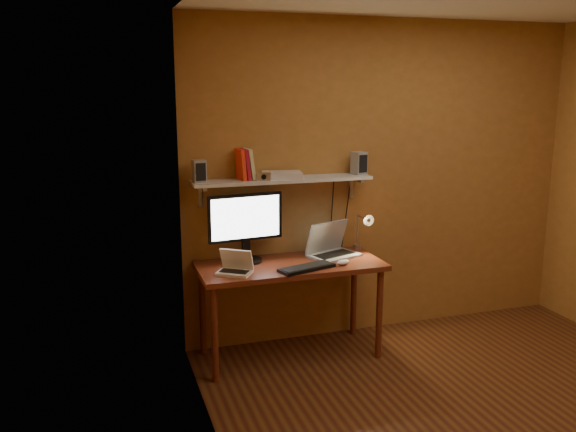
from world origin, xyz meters
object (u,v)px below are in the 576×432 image
object	(u,v)px
laptop	(331,247)
desk_lamp	(364,227)
speaker_left	(199,171)
shelf_camera	(264,177)
router	(282,175)
speaker_right	(359,163)
monitor	(246,224)
wall_shelf	(283,180)
mouse	(343,262)
netbook	(235,267)
desk	(290,274)
keyboard	(307,268)

from	to	relation	value
laptop	desk_lamp	size ratio (longest dim) A/B	1.19
desk_lamp	speaker_left	xyz separation A→B (m)	(-1.30, 0.06, 0.50)
shelf_camera	router	xyz separation A→B (m)	(0.16, 0.07, -0.01)
speaker_right	shelf_camera	bearing A→B (deg)	170.38
monitor	laptop	world-z (taller)	monitor
wall_shelf	laptop	bearing A→B (deg)	-13.38
mouse	speaker_left	distance (m)	1.27
wall_shelf	netbook	bearing A→B (deg)	-146.12
speaker_right	router	distance (m)	0.65
desk	shelf_camera	size ratio (longest dim) A/B	12.91
netbook	keyboard	world-z (taller)	netbook
speaker_left	keyboard	bearing A→B (deg)	-32.30
mouse	monitor	bearing A→B (deg)	136.31
monitor	mouse	bearing A→B (deg)	-30.23
wall_shelf	shelf_camera	distance (m)	0.19
mouse	shelf_camera	bearing A→B (deg)	134.34
laptop	speaker_left	bearing A→B (deg)	154.90
desk_lamp	mouse	bearing A→B (deg)	-136.11
mouse	speaker_left	size ratio (longest dim) A/B	0.65
keyboard	shelf_camera	bearing A→B (deg)	112.05
keyboard	router	size ratio (longest dim) A/B	1.44
desk	shelf_camera	xyz separation A→B (m)	(-0.17, 0.11, 0.74)
monitor	desk_lamp	world-z (taller)	monitor
wall_shelf	monitor	size ratio (longest dim) A/B	2.40
netbook	router	distance (m)	0.80
laptop	mouse	xyz separation A→B (m)	(-0.00, -0.26, -0.05)
speaker_left	router	size ratio (longest dim) A/B	0.55
netbook	keyboard	bearing A→B (deg)	26.29
monitor	router	bearing A→B (deg)	-0.05
wall_shelf	keyboard	bearing A→B (deg)	-80.05
desk_lamp	speaker_left	world-z (taller)	speaker_left
netbook	shelf_camera	size ratio (longest dim) A/B	2.71
netbook	mouse	world-z (taller)	netbook
netbook	shelf_camera	bearing A→B (deg)	72.68
laptop	netbook	world-z (taller)	laptop
mouse	speaker_left	xyz separation A→B (m)	(-1.01, 0.34, 0.69)
laptop	shelf_camera	world-z (taller)	shelf_camera
netbook	speaker_left	xyz separation A→B (m)	(-0.19, 0.30, 0.66)
speaker_left	shelf_camera	bearing A→B (deg)	-13.73
mouse	desk_lamp	size ratio (longest dim) A/B	0.29
shelf_camera	speaker_left	bearing A→B (deg)	170.84
router	wall_shelf	bearing A→B (deg)	54.54
monitor	shelf_camera	distance (m)	0.39
monitor	speaker_right	bearing A→B (deg)	-2.78
desk	desk_lamp	distance (m)	0.73
monitor	shelf_camera	world-z (taller)	shelf_camera
netbook	speaker_left	size ratio (longest dim) A/B	1.78
mouse	speaker_right	bearing A→B (deg)	33.44
router	monitor	bearing A→B (deg)	-174.41
desk	wall_shelf	size ratio (longest dim) A/B	1.00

